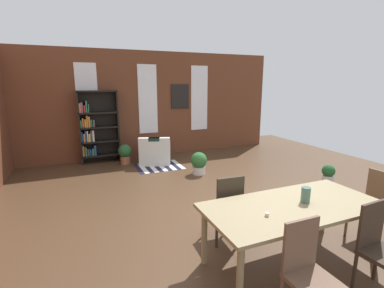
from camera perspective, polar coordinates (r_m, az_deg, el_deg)
name	(u,v)px	position (r m, az deg, el deg)	size (l,w,h in m)	color
ground_plane	(215,216)	(4.65, 4.70, -14.62)	(11.08, 11.08, 0.00)	#4D3421
back_wall_brick	(147,105)	(8.24, -9.22, 8.07)	(8.02, 0.12, 3.02)	brown
window_pane_0	(88,101)	(7.94, -20.81, 8.36)	(0.55, 0.02, 1.97)	white
window_pane_1	(148,99)	(8.17, -9.14, 9.09)	(0.55, 0.02, 1.97)	white
window_pane_2	(199,98)	(8.70, 1.52, 9.44)	(0.55, 0.02, 1.97)	white
dining_table	(293,211)	(3.48, 20.25, -12.81)	(2.11, 0.97, 0.75)	#90805B
vase_on_table	(306,195)	(3.52, 22.48, -9.71)	(0.10, 0.10, 0.19)	#4C7266
tealight_candle_0	(308,192)	(3.83, 22.86, -9.10)	(0.04, 0.04, 0.05)	silver
tealight_candle_1	(267,214)	(3.08, 15.29, -13.89)	(0.04, 0.04, 0.04)	silver
dining_chair_near_right	(380,247)	(3.49, 34.37, -17.16)	(0.42, 0.42, 0.95)	#36281D
dining_chair_far_left	(226,206)	(3.79, 7.08, -12.60)	(0.42, 0.42, 0.95)	#362D22
dining_chair_near_left	(308,271)	(2.83, 22.91, -23.09)	(0.40, 0.40, 0.95)	brown
dining_chair_head_right	(374,203)	(4.58, 33.51, -10.18)	(0.41, 0.41, 0.95)	brown
bookshelf_tall	(96,128)	(7.84, -19.32, 3.23)	(1.02, 0.31, 1.94)	black
armchair_white	(155,153)	(7.51, -7.62, -1.85)	(1.02, 1.02, 0.75)	silver
potted_plant_by_shelf	(199,162)	(6.54, 1.42, -3.85)	(0.39, 0.39, 0.53)	silver
potted_plant_corner	(328,174)	(6.61, 26.37, -5.54)	(0.27, 0.27, 0.42)	silver
potted_plant_window	(125,153)	(7.57, -13.71, -1.86)	(0.35, 0.35, 0.53)	#9E6042
striped_rug	(159,166)	(7.24, -6.88, -4.62)	(1.17, 0.93, 0.01)	#1E1E33
framed_picture	(180,97)	(8.45, -2.50, 9.80)	(0.56, 0.03, 0.72)	black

